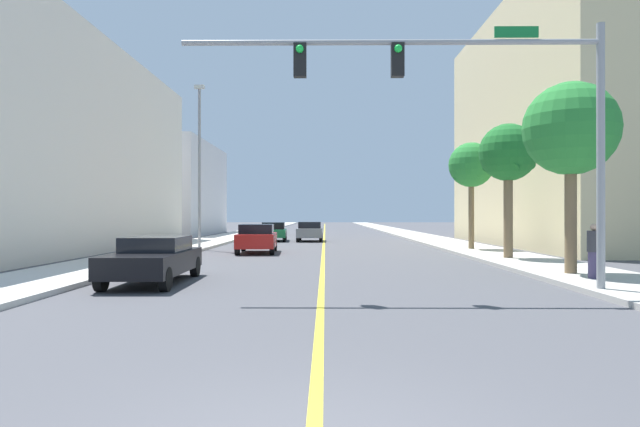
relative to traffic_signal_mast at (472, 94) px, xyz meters
name	(u,v)px	position (x,y,z in m)	size (l,w,h in m)	color
ground	(324,238)	(-3.77, 32.73, -5.02)	(192.00, 192.00, 0.00)	#47474C
sidewalk_left	(227,237)	(-12.11, 32.73, -4.95)	(3.50, 168.00, 0.15)	beige
sidewalk_right	(422,237)	(4.56, 32.73, -4.95)	(3.50, 168.00, 0.15)	#B2ADA3
lane_marking_center	(324,238)	(-3.77, 32.73, -5.02)	(0.16, 144.00, 0.01)	yellow
building_left_far	(154,189)	(-20.81, 40.38, -0.50)	(11.62, 16.65, 9.03)	silver
building_right_near	(626,126)	(15.80, 21.73, 2.69)	(16.69, 23.17, 15.43)	beige
traffic_signal_mast	(472,94)	(0.00, 0.00, 0.00)	(10.59, 0.36, 6.63)	gray
street_lamp	(199,158)	(-10.86, 17.29, 0.18)	(0.56, 0.28, 9.24)	gray
palm_near	(571,131)	(4.07, 3.58, -0.37)	(2.93, 2.93, 6.03)	brown
palm_mid	(508,155)	(4.18, 9.76, -0.46)	(2.46, 2.46, 5.75)	brown
palm_far	(471,166)	(4.26, 15.94, -0.39)	(2.43, 2.43, 5.77)	brown
car_black	(154,259)	(-8.67, 2.18, -4.31)	(1.95, 4.62, 1.34)	black
car_green	(274,231)	(-7.57, 27.31, -4.28)	(2.08, 4.34, 1.42)	#196638
car_red	(257,238)	(-7.22, 14.49, -4.25)	(2.10, 4.15, 1.50)	red
car_gray	(310,231)	(-4.83, 27.02, -4.27)	(1.90, 3.98, 1.46)	slate
pedestrian	(594,251)	(4.09, 2.14, -4.08)	(0.38, 0.38, 1.59)	#3F3859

